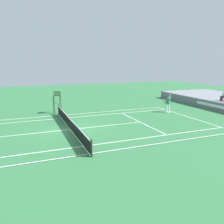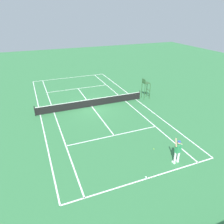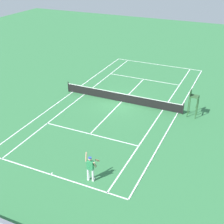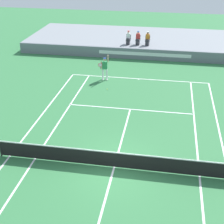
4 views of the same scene
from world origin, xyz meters
name	(u,v)px [view 2 (image 2 of 4)]	position (x,y,z in m)	size (l,w,h in m)	color
ground_plane	(92,107)	(0.00, 0.00, 0.00)	(80.00, 80.00, 0.00)	#337542
court	(92,107)	(0.00, 0.00, 0.01)	(11.08, 23.88, 0.03)	#337542
net	(92,102)	(0.00, 0.00, 0.52)	(11.98, 0.10, 1.07)	black
tennis_player	(178,151)	(-2.67, 11.28, 0.99)	(0.75, 0.69, 2.08)	white
tennis_ball	(154,149)	(-2.10, 9.34, 0.03)	(0.07, 0.07, 0.07)	#D1E533
umpire_chair	(146,86)	(-6.68, 0.00, 1.56)	(0.77, 0.77, 2.44)	#2D562D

